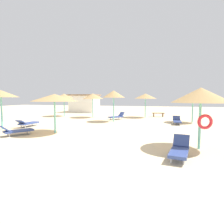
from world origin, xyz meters
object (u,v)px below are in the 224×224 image
Objects in this scene: parasol_7 at (64,96)px; parasol_5 at (93,96)px; lounger_0 at (180,150)px; parasol_1 at (114,94)px; parasol_2 at (1,94)px; lounger_3 at (177,121)px; lounger_4 at (16,130)px; beach_cabana at (85,103)px; parasol_3 at (193,97)px; parasol_0 at (201,96)px; bench_0 at (158,114)px; lounger_2 at (28,123)px; lounger_1 at (117,116)px; parasol_6 at (145,96)px; parasol_4 at (54,98)px.

parasol_5 is at bearing -6.93° from parasol_7.
parasol_5 is at bearing 123.27° from lounger_0.
parasol_1 is 1.08× the size of parasol_5.
lounger_3 is at bearing 26.77° from parasol_2.
parasol_2 is 1.49× the size of lounger_4.
beach_cabana is (-3.64, 19.10, 1.14)m from lounger_4.
parasol_7 is 18.96m from lounger_0.
parasol_2 is 16.27m from parasol_3.
parasol_0 is 1.07× the size of parasol_3.
parasol_1 is 7.70m from bench_0.
parasol_5 reaches higher than lounger_2.
parasol_0 is 24.08m from beach_cabana.
parasol_3 is 2.94m from lounger_3.
parasol_0 reaches higher than lounger_1.
parasol_7 is at bearing -87.26° from beach_cabana.
parasol_2 is at bearing -109.41° from parasol_5.
parasol_6 is 12.16m from beach_cabana.
parasol_1 reaches higher than lounger_2.
parasol_3 is 0.93× the size of parasol_6.
lounger_1 is at bearing -13.21° from parasol_7.
beach_cabana reaches higher than parasol_3.
beach_cabana reaches higher than lounger_2.
parasol_2 is at bearing -86.84° from beach_cabana.
parasol_6 is 2.94m from bench_0.
lounger_3 is at bearing -39.06° from beach_cabana.
parasol_4 is 1.07× the size of parasol_7.
lounger_3 is at bearing -16.04° from parasol_7.
beach_cabana is (-14.14, 19.47, -1.00)m from parasol_0.
parasol_3 is at bearing -32.43° from beach_cabana.
parasol_1 is at bearing -42.71° from parasol_5.
lounger_3 is 0.98× the size of lounger_4.
bench_0 is at bearing 124.13° from parasol_3.
parasol_4 is 14.54m from bench_0.
parasol_5 is 1.50× the size of lounger_3.
bench_0 is (10.03, 11.12, 0.04)m from lounger_2.
lounger_0 is (12.81, -13.81, -2.21)m from parasol_7.
parasol_0 reaches higher than bench_0.
parasol_1 is (-6.34, 8.57, 0.24)m from parasol_0.
parasol_1 is 7.21m from parasol_4.
lounger_2 is (-5.90, -5.07, -2.39)m from parasol_1.
parasol_4 is at bearing -26.03° from lounger_2.
lounger_1 is 9.04m from lounger_2.
parasol_2 reaches higher than parasol_4.
parasol_5 is 10.12m from lounger_3.
parasol_7 reaches higher than parasol_6.
parasol_7 is 1.48× the size of lounger_0.
bench_0 is 0.35× the size of beach_cabana.
parasol_2 is 1.03× the size of parasol_6.
parasol_7 reaches higher than bench_0.
lounger_0 is at bearing -93.19° from lounger_3.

